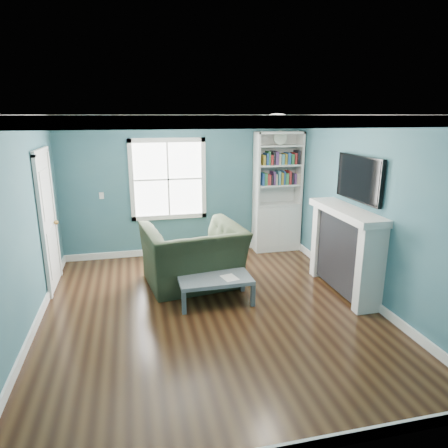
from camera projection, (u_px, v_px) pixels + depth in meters
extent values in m
plane|color=black|center=(211.00, 311.00, 5.46)|extent=(5.00, 5.00, 0.00)
plane|color=#305C6D|center=(184.00, 187.00, 7.46)|extent=(4.50, 0.00, 4.50)
plane|color=#305C6D|center=(280.00, 309.00, 2.77)|extent=(4.50, 0.00, 4.50)
plane|color=#305C6D|center=(20.00, 231.00, 4.62)|extent=(0.00, 5.00, 5.00)
plane|color=#305C6D|center=(367.00, 211.00, 5.60)|extent=(0.00, 5.00, 5.00)
plane|color=white|center=(209.00, 115.00, 4.77)|extent=(5.00, 5.00, 0.00)
cube|color=white|center=(186.00, 250.00, 7.78)|extent=(4.50, 0.03, 0.12)
cube|color=white|center=(35.00, 326.00, 4.96)|extent=(0.03, 5.00, 0.12)
cube|color=white|center=(358.00, 292.00, 5.93)|extent=(0.03, 5.00, 0.12)
cube|color=white|center=(183.00, 117.00, 7.11)|extent=(4.50, 0.04, 0.08)
cube|color=white|center=(287.00, 122.00, 2.45)|extent=(4.50, 0.04, 0.08)
cube|color=white|center=(6.00, 119.00, 4.29)|extent=(0.04, 5.00, 0.08)
cube|color=white|center=(375.00, 118.00, 5.27)|extent=(0.04, 5.00, 0.08)
cube|color=white|center=(168.00, 179.00, 7.35)|extent=(1.24, 0.01, 1.34)
cube|color=white|center=(132.00, 181.00, 7.19)|extent=(0.08, 0.06, 1.50)
cube|color=white|center=(204.00, 178.00, 7.48)|extent=(0.08, 0.06, 1.50)
cube|color=white|center=(170.00, 217.00, 7.53)|extent=(1.40, 0.06, 0.08)
cube|color=white|center=(167.00, 140.00, 7.15)|extent=(1.40, 0.06, 0.08)
cube|color=white|center=(168.00, 179.00, 7.34)|extent=(1.24, 0.03, 0.03)
cube|color=white|center=(168.00, 179.00, 7.34)|extent=(0.03, 0.03, 1.34)
cube|color=silver|center=(276.00, 227.00, 7.88)|extent=(0.90, 0.35, 0.90)
cube|color=silver|center=(257.00, 170.00, 7.48)|extent=(0.04, 0.35, 1.40)
cube|color=silver|center=(299.00, 169.00, 7.67)|extent=(0.04, 0.35, 1.40)
cube|color=silver|center=(275.00, 168.00, 7.73)|extent=(0.90, 0.02, 1.40)
cube|color=silver|center=(279.00, 133.00, 7.40)|extent=(0.90, 0.35, 0.04)
cube|color=silver|center=(277.00, 204.00, 7.76)|extent=(0.84, 0.33, 0.03)
cube|color=silver|center=(278.00, 185.00, 7.66)|extent=(0.84, 0.33, 0.03)
cube|color=silver|center=(278.00, 165.00, 7.55)|extent=(0.84, 0.33, 0.03)
cube|color=silver|center=(279.00, 146.00, 7.46)|extent=(0.84, 0.33, 0.03)
cube|color=#264C8C|center=(278.00, 179.00, 7.60)|extent=(0.70, 0.25, 0.22)
cube|color=#33723F|center=(279.00, 158.00, 7.50)|extent=(0.70, 0.25, 0.22)
cylinder|color=beige|center=(280.00, 138.00, 7.37)|extent=(0.26, 0.06, 0.26)
cube|color=black|center=(346.00, 254.00, 5.94)|extent=(0.30, 1.20, 1.10)
cube|color=black|center=(343.00, 266.00, 5.99)|extent=(0.22, 0.65, 0.70)
cube|color=silver|center=(370.00, 270.00, 5.31)|extent=(0.36, 0.16, 1.20)
cube|color=silver|center=(324.00, 240.00, 6.57)|extent=(0.36, 0.16, 1.20)
cube|color=silver|center=(347.00, 212.00, 5.76)|extent=(0.44, 1.58, 0.10)
cube|color=black|center=(359.00, 178.00, 5.67)|extent=(0.06, 1.10, 0.65)
cube|color=silver|center=(48.00, 223.00, 6.02)|extent=(0.04, 0.80, 2.05)
cube|color=white|center=(43.00, 231.00, 5.60)|extent=(0.05, 0.08, 2.13)
cube|color=white|center=(54.00, 216.00, 6.44)|extent=(0.05, 0.08, 2.13)
cube|color=white|center=(40.00, 151.00, 5.74)|extent=(0.05, 0.98, 0.08)
sphere|color=#BF8C3F|center=(56.00, 222.00, 6.33)|extent=(0.07, 0.07, 0.07)
ellipsoid|color=white|center=(277.00, 120.00, 5.08)|extent=(0.34, 0.34, 0.15)
cylinder|color=white|center=(277.00, 116.00, 5.06)|extent=(0.38, 0.38, 0.03)
cube|color=white|center=(102.00, 196.00, 7.15)|extent=(0.08, 0.01, 0.12)
imported|color=#222E1C|center=(193.00, 246.00, 6.19)|extent=(1.58, 1.15, 1.27)
cube|color=#454D53|center=(184.00, 303.00, 5.36)|extent=(0.06, 0.06, 0.32)
cube|color=#454D53|center=(253.00, 295.00, 5.58)|extent=(0.06, 0.06, 0.32)
cube|color=#454D53|center=(179.00, 288.00, 5.83)|extent=(0.06, 0.06, 0.32)
cube|color=#454D53|center=(243.00, 281.00, 6.06)|extent=(0.06, 0.06, 0.32)
cube|color=#525B69|center=(215.00, 279.00, 5.66)|extent=(1.04, 0.58, 0.06)
cube|color=white|center=(230.00, 278.00, 5.64)|extent=(0.25, 0.29, 0.00)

